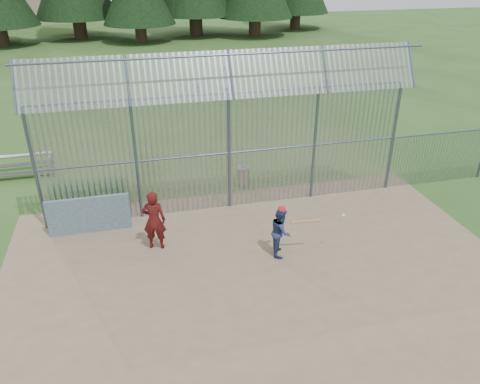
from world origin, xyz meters
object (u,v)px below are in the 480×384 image
object	(u,v)px
trash_can	(242,176)
batter	(281,231)
dugout_wall	(89,215)
bleacher	(13,166)
onlooker	(154,220)

from	to	relation	value
trash_can	batter	bearing A→B (deg)	-90.57
trash_can	dugout_wall	bearing A→B (deg)	-158.61
dugout_wall	trash_can	world-z (taller)	dugout_wall
dugout_wall	bleacher	bearing A→B (deg)	121.35
bleacher	trash_can	bearing A→B (deg)	-19.04
batter	trash_can	size ratio (longest dim) A/B	1.79
dugout_wall	onlooker	bearing A→B (deg)	-35.74
trash_can	onlooker	bearing A→B (deg)	-135.19
dugout_wall	onlooker	distance (m)	2.38
onlooker	trash_can	world-z (taller)	onlooker
bleacher	batter	bearing A→B (deg)	-41.96
onlooker	batter	bearing A→B (deg)	175.46
batter	dugout_wall	bearing A→B (deg)	80.59
onlooker	bleacher	bearing A→B (deg)	-38.05
batter	onlooker	bearing A→B (deg)	87.23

